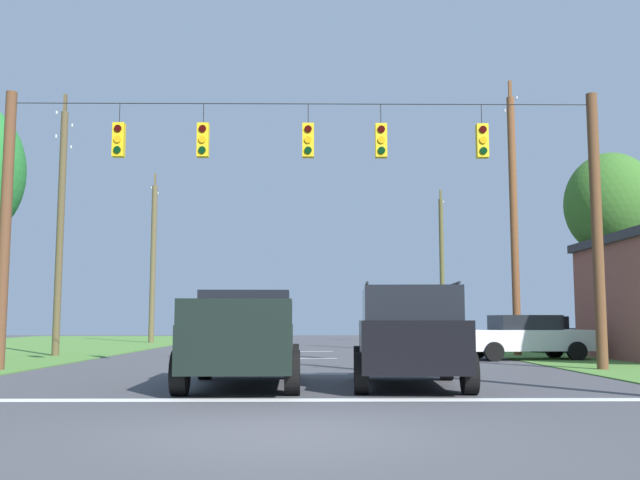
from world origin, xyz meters
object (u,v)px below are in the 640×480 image
pickup_truck (244,338)px  distant_car_crossing_white (525,337)px  suv_black (408,334)px  distant_car_oncoming (542,333)px  overhead_signal_span (302,209)px  utility_pole_far_right (442,268)px  utility_pole_mid_right (514,220)px  tree_roadside_right (611,205)px  utility_pole_mid_left (60,223)px  utility_pole_far_left (153,261)px

pickup_truck → distant_car_crossing_white: 13.23m
suv_black → distant_car_oncoming: size_ratio=1.12×
overhead_signal_span → pickup_truck: bearing=-103.4°
distant_car_crossing_white → utility_pole_far_right: 18.97m
utility_pole_mid_right → tree_roadside_right: (4.00, 0.46, 0.65)m
utility_pole_far_right → utility_pole_mid_left: size_ratio=0.92×
pickup_truck → utility_pole_mid_left: size_ratio=0.54×
distant_car_crossing_white → distant_car_oncoming: same height
utility_pole_far_left → suv_black: bearing=-68.4°
pickup_truck → utility_pole_mid_right: bearing=54.1°
utility_pole_mid_right → tree_roadside_right: bearing=6.5°
distant_car_crossing_white → tree_roadside_right: tree_roadside_right is taller
distant_car_crossing_white → utility_pole_far_left: bearing=131.4°
utility_pole_far_right → tree_roadside_right: 15.94m
pickup_truck → utility_pole_far_right: 30.22m
pickup_truck → utility_pole_mid_right: 16.29m
utility_pole_mid_left → tree_roadside_right: 21.48m
tree_roadside_right → utility_pole_mid_left: bearing=-178.2°
pickup_truck → utility_pole_far_right: bearing=72.1°
tree_roadside_right → distant_car_oncoming: bearing=114.7°
utility_pole_mid_left → utility_pole_mid_right: bearing=0.7°
distant_car_oncoming → tree_roadside_right: size_ratio=0.55×
overhead_signal_span → utility_pole_mid_right: bearing=44.9°
utility_pole_mid_left → utility_pole_far_right: bearing=42.6°
pickup_truck → tree_roadside_right: size_ratio=0.68×
suv_black → utility_pole_mid_right: (5.87, 12.94, 4.16)m
distant_car_crossing_white → utility_pole_far_left: 26.11m
utility_pole_far_right → utility_pole_mid_left: utility_pole_mid_left is taller
utility_pole_mid_left → tree_roadside_right: size_ratio=1.27×
pickup_truck → utility_pole_far_left: 30.73m
suv_black → utility_pole_far_right: utility_pole_far_right is taller
utility_pole_mid_left → tree_roadside_right: utility_pole_mid_left is taller
utility_pole_mid_right → utility_pole_far_right: 15.84m
distant_car_oncoming → utility_pole_far_right: (-2.27, 11.61, 3.73)m
distant_car_oncoming → utility_pole_far_right: 12.40m
overhead_signal_span → utility_pole_far_right: (8.12, 23.92, 0.13)m
pickup_truck → tree_roadside_right: 19.31m
overhead_signal_span → utility_pole_far_left: size_ratio=1.59×
utility_pole_mid_right → pickup_truck: bearing=-125.9°
distant_car_crossing_white → tree_roadside_right: size_ratio=0.56×
utility_pole_far_right → distant_car_crossing_white: bearing=-91.6°
overhead_signal_span → distant_car_crossing_white: 9.95m
utility_pole_far_right → utility_pole_far_left: bearing=177.6°
suv_black → utility_pole_mid_left: size_ratio=0.48×
tree_roadside_right → distant_car_crossing_white: bearing=-144.5°
overhead_signal_span → distant_car_oncoming: (10.39, 12.31, -3.60)m
utility_pole_far_left → tree_roadside_right: size_ratio=1.31×
suv_black → distant_car_oncoming: (8.14, 17.16, -0.27)m
distant_car_oncoming → suv_black: bearing=-115.4°
distant_car_crossing_white → utility_pole_far_right: size_ratio=0.48×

